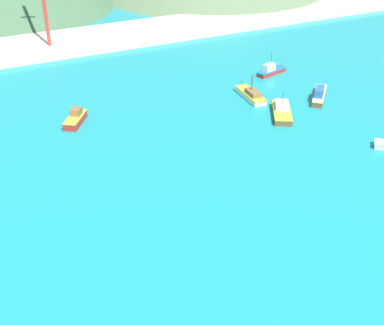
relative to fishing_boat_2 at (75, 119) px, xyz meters
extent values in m
cube|color=teal|center=(-1.60, -38.93, -1.17)|extent=(260.00, 280.00, 0.50)
cube|color=red|center=(-0.08, -0.11, -0.32)|extent=(5.73, 6.75, 1.20)
cube|color=gold|center=(-0.08, -0.11, 0.38)|extent=(5.85, 6.88, 0.20)
cube|color=brown|center=(0.40, 0.56, 1.07)|extent=(2.67, 2.76, 1.16)
cube|color=red|center=(45.81, 4.52, -0.52)|extent=(7.81, 3.69, 0.81)
cube|color=#1E669E|center=(45.81, 4.52, -0.01)|extent=(7.97, 3.76, 0.20)
cube|color=silver|center=(44.89, 4.30, 0.85)|extent=(3.00, 2.08, 1.52)
cylinder|color=#4C3823|center=(49.11, 5.31, 0.45)|extent=(0.51, 0.23, 1.10)
cylinder|color=#4C3823|center=(45.42, 4.43, 2.99)|extent=(0.11, 0.11, 2.77)
cube|color=brown|center=(34.46, -14.65, -0.42)|extent=(7.51, 9.48, 1.00)
cube|color=gold|center=(34.46, -14.65, 0.18)|extent=(7.66, 9.67, 0.20)
cube|color=silver|center=(35.07, -13.67, 0.76)|extent=(4.00, 4.49, 0.95)
cylinder|color=#4C3823|center=(34.67, -14.32, 2.53)|extent=(0.11, 0.11, 2.60)
cube|color=silver|center=(34.07, -4.82, -0.45)|extent=(3.80, 9.46, 0.94)
cube|color=gold|center=(34.07, -4.82, 0.13)|extent=(3.88, 9.65, 0.20)
cube|color=brown|center=(33.91, -5.96, 0.65)|extent=(2.46, 4.23, 0.84)
cylinder|color=#4C3823|center=(34.63, -0.72, 0.69)|extent=(0.20, 0.58, 1.28)
cylinder|color=#4C3823|center=(34.02, -5.17, 2.47)|extent=(0.20, 0.20, 2.80)
cube|color=brown|center=(45.85, -11.55, -0.37)|extent=(8.31, 8.30, 1.10)
cube|color=white|center=(45.85, -11.55, 0.28)|extent=(8.48, 8.47, 0.20)
cube|color=#28568C|center=(44.99, -12.41, 1.13)|extent=(3.93, 3.92, 1.50)
cube|color=beige|center=(-1.60, 46.61, -0.32)|extent=(247.00, 21.84, 1.20)
camera|label=1|loc=(-22.10, -86.06, 39.71)|focal=49.78mm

